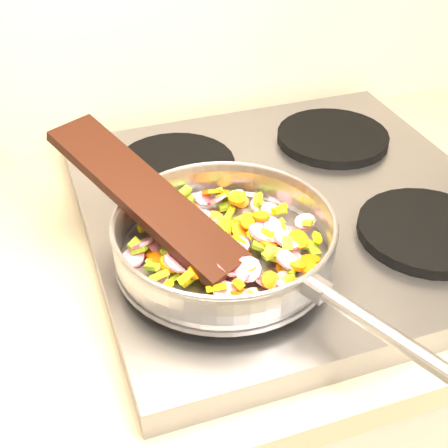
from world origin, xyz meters
name	(u,v)px	position (x,y,z in m)	size (l,w,h in m)	color
cooktop	(291,211)	(-0.70, 1.67, 0.92)	(0.60, 0.60, 0.04)	#939399
grate_fl	(236,275)	(-0.84, 1.52, 0.95)	(0.19, 0.19, 0.02)	black
grate_fr	(427,231)	(-0.56, 1.52, 0.95)	(0.19, 0.19, 0.02)	black
grate_bl	(175,166)	(-0.84, 1.81, 0.95)	(0.19, 0.19, 0.02)	black
grate_br	(333,137)	(-0.56, 1.81, 0.95)	(0.19, 0.19, 0.02)	black
saute_pan	(225,238)	(-0.84, 1.55, 0.99)	(0.32, 0.47, 0.06)	#9E9EA5
vegetable_heap	(227,245)	(-0.84, 1.55, 0.98)	(0.27, 0.26, 0.05)	#83AA1E
wooden_spatula	(145,195)	(-0.93, 1.63, 1.02)	(0.31, 0.07, 0.01)	black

